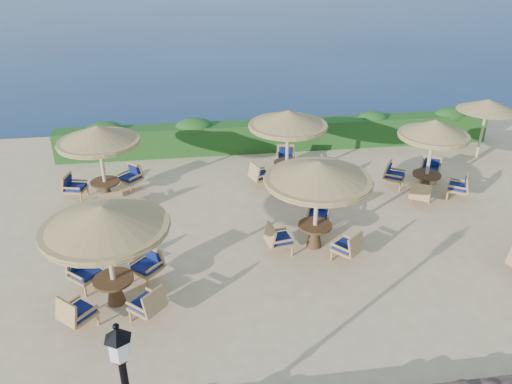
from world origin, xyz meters
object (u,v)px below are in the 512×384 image
Objects in this scene: cafe_set_3 at (100,149)px; cafe_set_5 at (431,147)px; cafe_set_1 at (318,185)px; extra_parasol at (488,105)px; cafe_set_0 at (107,237)px; cafe_set_4 at (288,131)px.

cafe_set_5 is (10.89, -0.92, -0.19)m from cafe_set_3.
cafe_set_1 and cafe_set_3 have the same top height.
cafe_set_5 reaches higher than extra_parasol.
cafe_set_3 and cafe_set_5 have the same top height.
cafe_set_0 and cafe_set_5 have the same top height.
cafe_set_1 is 1.09× the size of cafe_set_5.
cafe_set_1 is at bearing -30.76° from cafe_set_3.
extra_parasol is 0.81× the size of cafe_set_1.
cafe_set_3 is at bearing 175.15° from cafe_set_5.
cafe_set_4 is (0.05, 4.44, -0.04)m from cafe_set_1.
cafe_set_1 is 4.44m from cafe_set_4.
cafe_set_0 and cafe_set_4 have the same top height.
cafe_set_3 is 1.02× the size of cafe_set_5.
cafe_set_3 is 0.98× the size of cafe_set_4.
cafe_set_4 is at bearing -172.53° from extra_parasol.
cafe_set_0 reaches higher than extra_parasol.
cafe_set_0 is 1.04× the size of cafe_set_4.
cafe_set_3 is at bearing 149.24° from cafe_set_1.
cafe_set_0 is 0.99× the size of cafe_set_1.
cafe_set_0 is 1.06× the size of cafe_set_3.
cafe_set_1 is at bearing 18.32° from cafe_set_0.
cafe_set_4 is (5.42, 6.21, 0.05)m from cafe_set_0.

